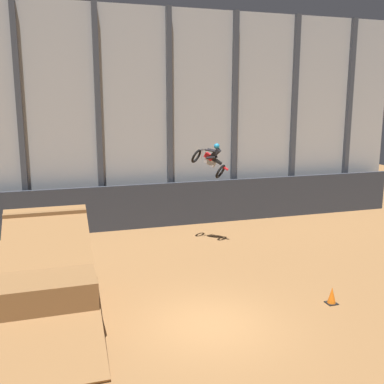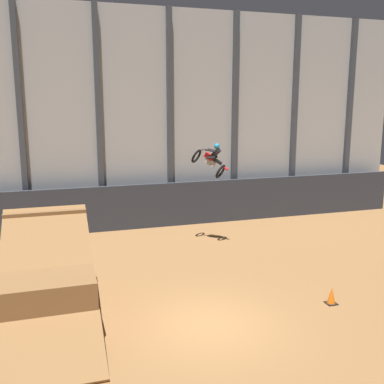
% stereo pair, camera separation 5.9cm
% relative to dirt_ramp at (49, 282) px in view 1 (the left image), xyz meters
% --- Properties ---
extents(ground_plane, '(60.00, 60.00, 0.00)m').
position_rel_dirt_ramp_xyz_m(ground_plane, '(4.64, -2.28, -1.06)').
color(ground_plane, olive).
extents(arena_back_wall, '(32.00, 0.40, 11.58)m').
position_rel_dirt_ramp_xyz_m(arena_back_wall, '(4.64, 9.87, 4.73)').
color(arena_back_wall, '#ADB2B7').
rests_on(arena_back_wall, ground_plane).
extents(lower_barrier, '(31.36, 0.20, 2.40)m').
position_rel_dirt_ramp_xyz_m(lower_barrier, '(4.64, 8.96, 0.14)').
color(lower_barrier, '#2D333D').
rests_on(lower_barrier, ground_plane).
extents(dirt_ramp, '(2.74, 6.34, 3.16)m').
position_rel_dirt_ramp_xyz_m(dirt_ramp, '(0.00, 0.00, 0.00)').
color(dirt_ramp, brown).
rests_on(dirt_ramp, ground_plane).
extents(rider_bike_solo, '(1.73, 1.67, 1.69)m').
position_rel_dirt_ramp_xyz_m(rider_bike_solo, '(7.41, 5.50, 2.98)').
color(rider_bike_solo, black).
extents(traffic_cone_near_ramp, '(0.36, 0.36, 0.58)m').
position_rel_dirt_ramp_xyz_m(traffic_cone_near_ramp, '(9.04, -2.10, -0.77)').
color(traffic_cone_near_ramp, black).
rests_on(traffic_cone_near_ramp, ground_plane).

